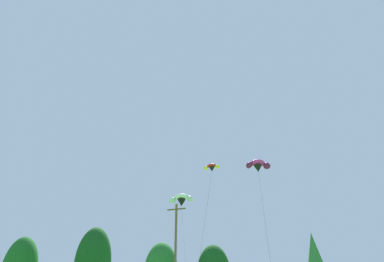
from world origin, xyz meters
TOP-DOWN VIEW (x-y plane):
  - utility_pole at (-7.25, 34.87)m, footprint 2.20×0.26m
  - parafoil_kite_high_red_yellow at (-4.79, 41.44)m, footprint 3.21×14.76m
  - parafoil_kite_mid_magenta at (2.22, 36.15)m, footprint 3.35×12.72m
  - parafoil_kite_far_white at (-10.38, 44.52)m, footprint 9.59×18.11m

SIDE VIEW (x-z plane):
  - utility_pole at x=-7.25m, z-range 0.28..13.26m
  - parafoil_kite_far_white at x=-10.38m, z-range 8.37..24.63m
  - parafoil_kite_mid_magenta at x=2.22m, z-range 8.67..25.18m
  - parafoil_kite_high_red_yellow at x=-4.79m, z-range 10.09..29.12m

